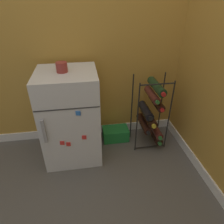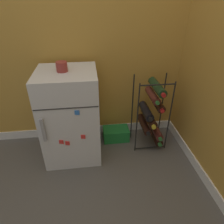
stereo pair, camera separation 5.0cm
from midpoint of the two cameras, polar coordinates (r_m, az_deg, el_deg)
ground_plane at (r=1.76m, az=-3.15°, el=-19.53°), size 14.00×14.00×0.00m
wall_back at (r=1.86m, az=-6.35°, el=27.18°), size 6.77×0.07×2.50m
mini_fridge at (r=1.81m, az=-10.91°, el=-1.11°), size 0.49×0.49×0.83m
wine_rack at (r=1.96m, az=12.06°, el=-0.54°), size 0.32×0.33×0.72m
soda_box at (r=2.14m, az=1.82°, el=-6.23°), size 0.26×0.17×0.13m
fridge_top_cup at (r=1.62m, az=-13.29°, el=12.49°), size 0.09×0.09×0.08m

